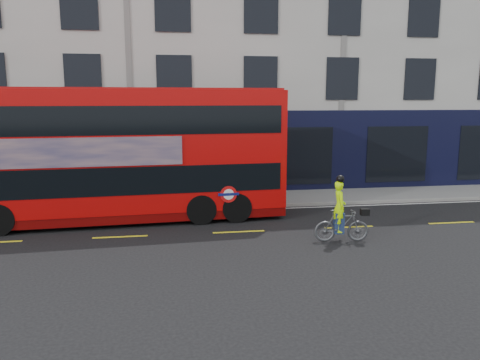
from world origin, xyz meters
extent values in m
plane|color=black|center=(0.00, 0.00, 0.00)|extent=(120.00, 120.00, 0.00)
cube|color=slate|center=(0.00, 6.50, 0.06)|extent=(60.00, 3.00, 0.12)
cube|color=gray|center=(0.00, 5.00, 0.07)|extent=(60.00, 0.12, 0.13)
cube|color=beige|center=(0.00, 13.00, 7.50)|extent=(50.00, 10.00, 15.00)
cube|color=black|center=(0.00, 7.98, 2.00)|extent=(50.00, 0.08, 4.00)
cube|color=silver|center=(0.00, 4.70, 0.00)|extent=(58.00, 0.10, 0.01)
cube|color=#BD0807|center=(-0.16, 3.80, 2.68)|extent=(12.31, 3.51, 4.37)
cube|color=#5E0403|center=(-0.16, 3.80, 0.33)|extent=(12.31, 3.45, 0.33)
cube|color=black|center=(-0.16, 3.80, 1.71)|extent=(11.83, 3.52, 1.00)
cube|color=black|center=(-0.16, 3.80, 3.82)|extent=(11.83, 3.52, 1.00)
cube|color=#9D0B0B|center=(-0.16, 3.80, 4.89)|extent=(12.06, 3.38, 0.09)
cube|color=black|center=(5.94, 4.17, 1.71)|extent=(0.19, 2.49, 1.00)
cube|color=black|center=(5.94, 4.17, 3.82)|extent=(0.19, 2.49, 1.00)
cube|color=tan|center=(-1.17, 2.32, 2.77)|extent=(6.63, 0.45, 1.00)
cylinder|color=red|center=(3.79, 2.63, 1.11)|extent=(0.62, 0.06, 0.62)
cylinder|color=white|center=(3.79, 2.62, 1.11)|extent=(0.40, 0.04, 0.40)
cube|color=#0C1459|center=(3.80, 2.62, 1.11)|extent=(0.77, 0.07, 0.10)
cylinder|color=black|center=(4.04, 4.06, 0.55)|extent=(1.28, 2.88, 1.11)
cylinder|color=black|center=(2.71, 3.98, 0.55)|extent=(1.28, 2.88, 1.11)
cylinder|color=black|center=(-4.13, 3.56, 0.55)|extent=(1.28, 2.88, 1.11)
imported|color=#4E5054|center=(7.11, -0.08, 0.53)|extent=(1.80, 0.68, 1.05)
imported|color=#A9E601|center=(7.01, -0.07, 1.16)|extent=(0.45, 0.63, 1.64)
cube|color=black|center=(7.84, -0.16, 0.97)|extent=(0.29, 0.24, 0.21)
cube|color=navy|center=(7.01, -0.07, 0.63)|extent=(0.33, 0.40, 0.68)
sphere|color=black|center=(7.01, -0.07, 2.05)|extent=(0.25, 0.25, 0.25)
camera|label=1|loc=(1.69, -13.96, 4.54)|focal=35.00mm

